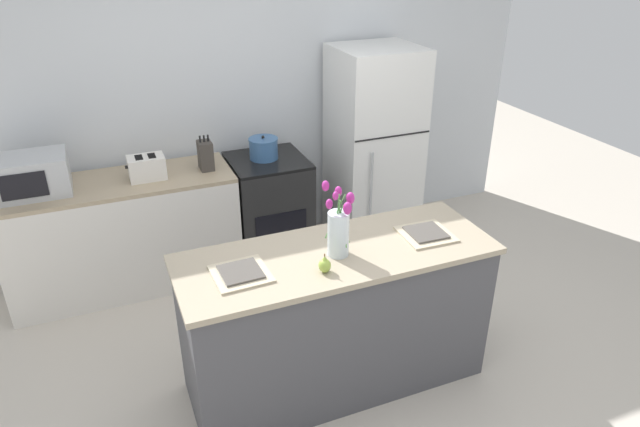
% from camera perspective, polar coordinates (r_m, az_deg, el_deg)
% --- Properties ---
extents(ground_plane, '(10.00, 10.00, 0.00)m').
position_cam_1_polar(ground_plane, '(3.73, 1.52, -16.13)').
color(ground_plane, beige).
extents(back_wall, '(5.20, 0.08, 2.70)m').
position_cam_1_polar(back_wall, '(4.78, -8.19, 12.13)').
color(back_wall, silver).
rests_on(back_wall, ground_plane).
extents(kitchen_island, '(1.80, 0.66, 0.93)m').
position_cam_1_polar(kitchen_island, '(3.43, 1.61, -10.46)').
color(kitchen_island, '#4C4C51').
rests_on(kitchen_island, ground_plane).
extents(back_counter, '(1.68, 0.60, 0.88)m').
position_cam_1_polar(back_counter, '(4.60, -18.97, -1.96)').
color(back_counter, silver).
rests_on(back_counter, ground_plane).
extents(stove_range, '(0.60, 0.61, 0.88)m').
position_cam_1_polar(stove_range, '(4.76, -5.07, 0.51)').
color(stove_range, black).
rests_on(stove_range, ground_plane).
extents(refrigerator, '(0.68, 0.67, 1.69)m').
position_cam_1_polar(refrigerator, '(4.93, 5.36, 6.60)').
color(refrigerator, white).
rests_on(refrigerator, ground_plane).
extents(flower_vase, '(0.16, 0.17, 0.42)m').
position_cam_1_polar(flower_vase, '(3.07, 1.87, -1.53)').
color(flower_vase, silver).
rests_on(flower_vase, kitchen_island).
extents(pear_figurine, '(0.07, 0.07, 0.11)m').
position_cam_1_polar(pear_figurine, '(2.97, 0.47, -5.16)').
color(pear_figurine, '#9EBC47').
rests_on(pear_figurine, kitchen_island).
extents(plate_setting_left, '(0.30, 0.30, 0.02)m').
position_cam_1_polar(plate_setting_left, '(3.00, -7.93, -5.92)').
color(plate_setting_left, beige).
rests_on(plate_setting_left, kitchen_island).
extents(plate_setting_right, '(0.30, 0.30, 0.02)m').
position_cam_1_polar(plate_setting_right, '(3.39, 10.55, -1.98)').
color(plate_setting_right, beige).
rests_on(plate_setting_right, kitchen_island).
extents(toaster, '(0.28, 0.18, 0.17)m').
position_cam_1_polar(toaster, '(4.36, -16.94, 4.43)').
color(toaster, silver).
rests_on(toaster, back_counter).
extents(cooking_pot, '(0.23, 0.23, 0.19)m').
position_cam_1_polar(cooking_pot, '(4.57, -5.67, 6.50)').
color(cooking_pot, '#386093').
rests_on(cooking_pot, stove_range).
extents(microwave, '(0.48, 0.37, 0.27)m').
position_cam_1_polar(microwave, '(4.39, -26.88, 3.45)').
color(microwave, '#B7BABC').
rests_on(microwave, back_counter).
extents(knife_block, '(0.10, 0.14, 0.27)m').
position_cam_1_polar(knife_block, '(4.41, -11.37, 5.72)').
color(knife_block, '#3D3833').
rests_on(knife_block, back_counter).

